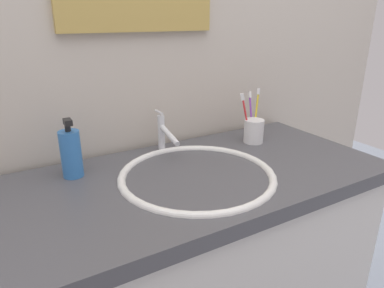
{
  "coord_description": "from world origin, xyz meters",
  "views": [
    {
      "loc": [
        -0.44,
        -0.81,
        1.32
      ],
      "look_at": [
        0.03,
        0.01,
        0.97
      ],
      "focal_mm": 32.39,
      "sensor_mm": 36.0,
      "label": 1
    }
  ],
  "objects_px": {
    "toothbrush_yellow": "(256,110)",
    "soap_dispenser": "(71,153)",
    "toothbrush_purple": "(251,112)",
    "faucet": "(164,133)",
    "toothbrush_cup": "(254,131)",
    "toothbrush_red": "(246,115)"
  },
  "relations": [
    {
      "from": "faucet",
      "to": "toothbrush_yellow",
      "type": "distance_m",
      "value": 0.37
    },
    {
      "from": "faucet",
      "to": "toothbrush_cup",
      "type": "distance_m",
      "value": 0.34
    },
    {
      "from": "toothbrush_cup",
      "to": "toothbrush_yellow",
      "type": "xyz_separation_m",
      "value": [
        0.03,
        0.03,
        0.07
      ]
    },
    {
      "from": "toothbrush_cup",
      "to": "toothbrush_purple",
      "type": "relative_size",
      "value": 0.49
    },
    {
      "from": "toothbrush_red",
      "to": "faucet",
      "type": "bearing_deg",
      "value": 168.4
    },
    {
      "from": "toothbrush_yellow",
      "to": "toothbrush_red",
      "type": "bearing_deg",
      "value": -166.23
    },
    {
      "from": "toothbrush_yellow",
      "to": "soap_dispenser",
      "type": "relative_size",
      "value": 1.07
    },
    {
      "from": "toothbrush_cup",
      "to": "toothbrush_yellow",
      "type": "height_order",
      "value": "toothbrush_yellow"
    },
    {
      "from": "toothbrush_yellow",
      "to": "toothbrush_purple",
      "type": "height_order",
      "value": "toothbrush_yellow"
    },
    {
      "from": "toothbrush_yellow",
      "to": "toothbrush_purple",
      "type": "bearing_deg",
      "value": 145.29
    },
    {
      "from": "toothbrush_yellow",
      "to": "toothbrush_cup",
      "type": "bearing_deg",
      "value": -136.87
    },
    {
      "from": "toothbrush_yellow",
      "to": "soap_dispenser",
      "type": "height_order",
      "value": "toothbrush_yellow"
    },
    {
      "from": "toothbrush_cup",
      "to": "toothbrush_yellow",
      "type": "distance_m",
      "value": 0.08
    },
    {
      "from": "faucet",
      "to": "toothbrush_red",
      "type": "distance_m",
      "value": 0.31
    },
    {
      "from": "toothbrush_cup",
      "to": "soap_dispenser",
      "type": "xyz_separation_m",
      "value": [
        -0.64,
        0.04,
        0.03
      ]
    },
    {
      "from": "faucet",
      "to": "soap_dispenser",
      "type": "bearing_deg",
      "value": -172.9
    },
    {
      "from": "faucet",
      "to": "toothbrush_cup",
      "type": "xyz_separation_m",
      "value": [
        0.33,
        -0.08,
        -0.03
      ]
    },
    {
      "from": "toothbrush_yellow",
      "to": "toothbrush_purple",
      "type": "xyz_separation_m",
      "value": [
        -0.02,
        0.01,
        -0.01
      ]
    },
    {
      "from": "toothbrush_cup",
      "to": "soap_dispenser",
      "type": "bearing_deg",
      "value": 176.69
    },
    {
      "from": "toothbrush_cup",
      "to": "toothbrush_red",
      "type": "distance_m",
      "value": 0.07
    },
    {
      "from": "faucet",
      "to": "toothbrush_red",
      "type": "bearing_deg",
      "value": -11.6
    },
    {
      "from": "toothbrush_cup",
      "to": "toothbrush_yellow",
      "type": "bearing_deg",
      "value": 43.13
    }
  ]
}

